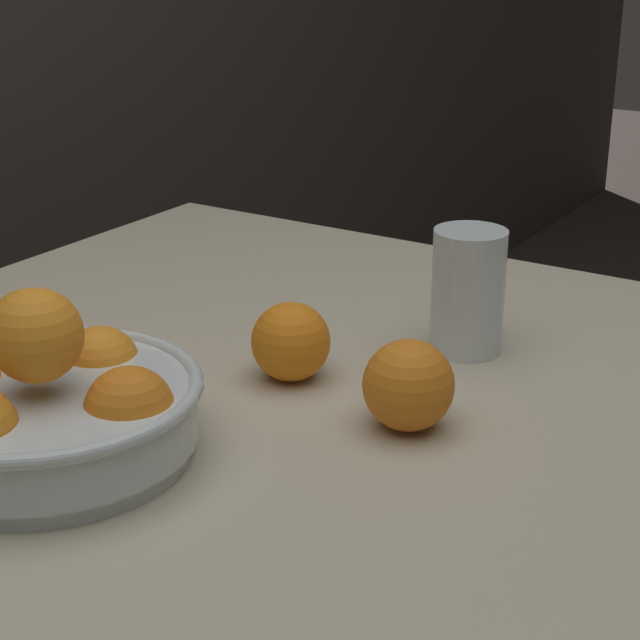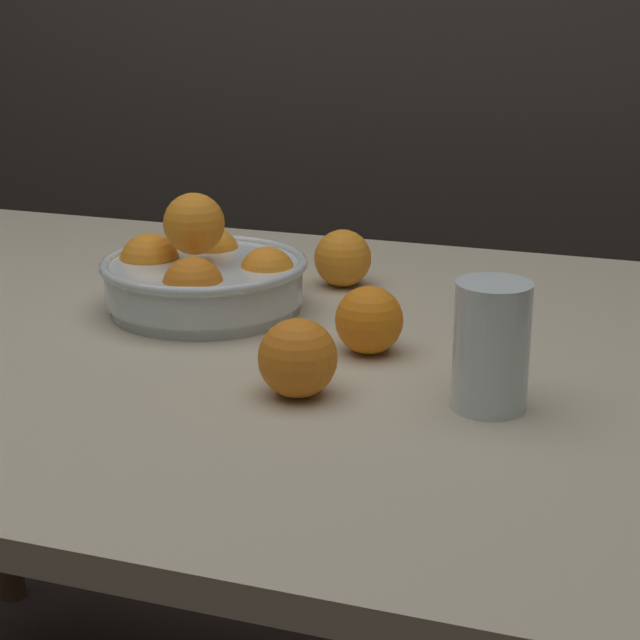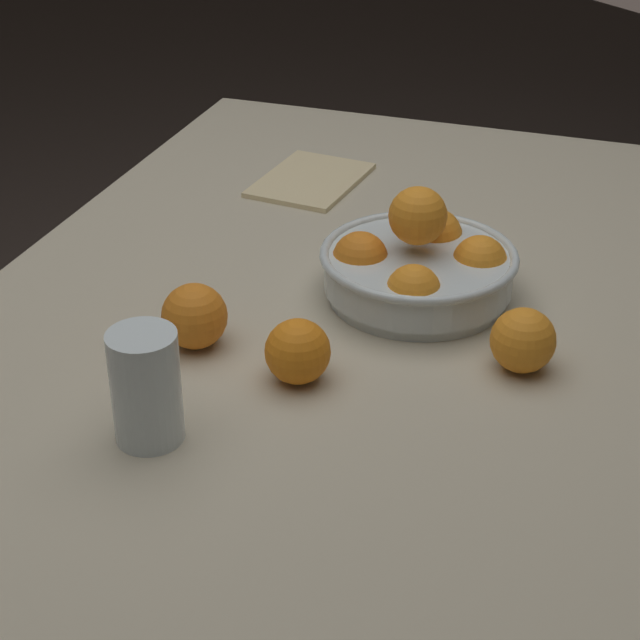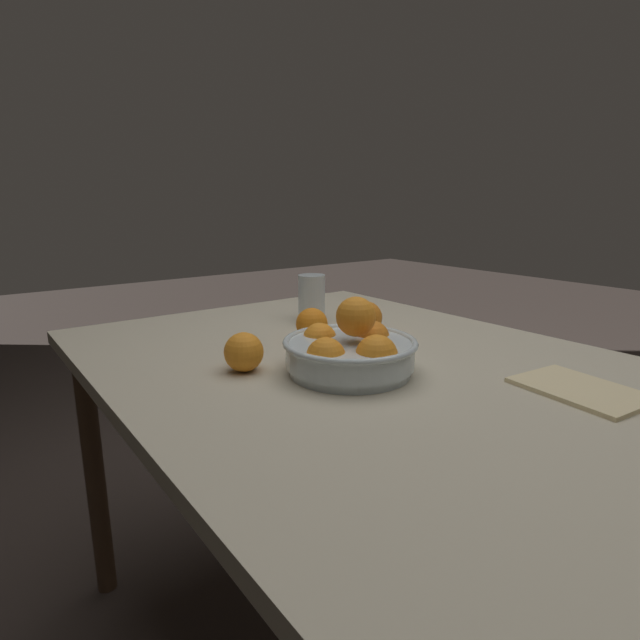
# 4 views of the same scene
# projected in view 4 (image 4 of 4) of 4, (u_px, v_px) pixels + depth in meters

# --- Properties ---
(dining_table) EXTENTS (1.34, 0.96, 0.74)m
(dining_table) POSITION_uv_depth(u_px,v_px,m) (370.00, 397.00, 1.02)
(dining_table) COLOR #B7AD93
(dining_table) RESTS_ON ground_plane
(fruit_bowl) EXTENTS (0.25, 0.25, 0.15)m
(fruit_bowl) POSITION_uv_depth(u_px,v_px,m) (351.00, 350.00, 0.93)
(fruit_bowl) COLOR silver
(fruit_bowl) RESTS_ON dining_table
(juice_glass) EXTENTS (0.07, 0.07, 0.13)m
(juice_glass) POSITION_uv_depth(u_px,v_px,m) (312.00, 300.00, 1.34)
(juice_glass) COLOR #F4A314
(juice_glass) RESTS_ON dining_table
(orange_loose_near_bowl) EXTENTS (0.08, 0.08, 0.08)m
(orange_loose_near_bowl) POSITION_uv_depth(u_px,v_px,m) (366.00, 317.00, 1.22)
(orange_loose_near_bowl) COLOR orange
(orange_loose_near_bowl) RESTS_ON dining_table
(orange_loose_front) EXTENTS (0.08, 0.08, 0.08)m
(orange_loose_front) POSITION_uv_depth(u_px,v_px,m) (244.00, 352.00, 0.95)
(orange_loose_front) COLOR orange
(orange_loose_front) RESTS_ON dining_table
(orange_loose_aside) EXTENTS (0.07, 0.07, 0.07)m
(orange_loose_aside) POSITION_uv_depth(u_px,v_px,m) (312.00, 324.00, 1.16)
(orange_loose_aside) COLOR orange
(orange_loose_aside) RESTS_ON dining_table
(napkin) EXTENTS (0.21, 0.16, 0.01)m
(napkin) POSITION_uv_depth(u_px,v_px,m) (581.00, 390.00, 0.85)
(napkin) COLOR beige
(napkin) RESTS_ON dining_table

